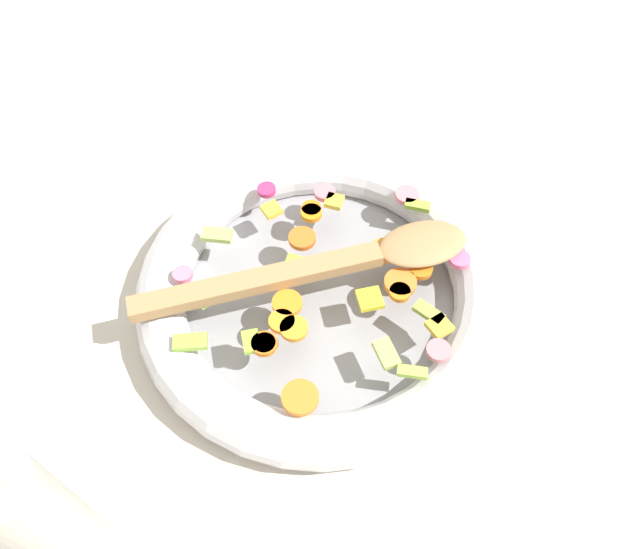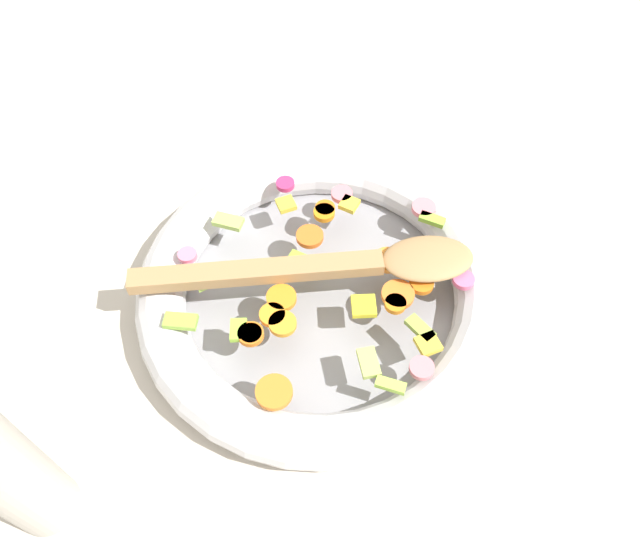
# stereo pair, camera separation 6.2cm
# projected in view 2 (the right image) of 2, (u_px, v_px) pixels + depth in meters

# --- Properties ---
(ground_plane) EXTENTS (4.00, 4.00, 0.00)m
(ground_plane) POSITION_uv_depth(u_px,v_px,m) (320.00, 301.00, 0.66)
(ground_plane) COLOR beige
(skillet) EXTENTS (0.37, 0.37, 0.05)m
(skillet) POSITION_uv_depth(u_px,v_px,m) (320.00, 290.00, 0.64)
(skillet) COLOR gray
(skillet) RESTS_ON ground_plane
(chopped_vegetables) EXTENTS (0.30, 0.28, 0.01)m
(chopped_vegetables) POSITION_uv_depth(u_px,v_px,m) (325.00, 283.00, 0.61)
(chopped_vegetables) COLOR orange
(chopped_vegetables) RESTS_ON skillet
(wooden_spoon) EXTENTS (0.28, 0.25, 0.01)m
(wooden_spoon) POSITION_uv_depth(u_px,v_px,m) (340.00, 265.00, 0.61)
(wooden_spoon) COLOR #A87F51
(wooden_spoon) RESTS_ON chopped_vegetables
(pepper_mill) EXTENTS (0.05, 0.05, 0.22)m
(pepper_mill) POSITION_uv_depth(u_px,v_px,m) (1.00, 468.00, 0.46)
(pepper_mill) COLOR #B2ADA3
(pepper_mill) RESTS_ON ground_plane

